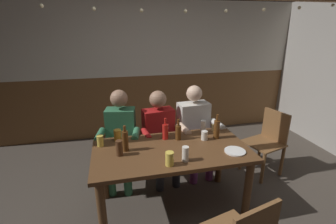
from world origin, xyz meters
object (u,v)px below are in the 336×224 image
pint_glass_1 (203,126)px  pint_glass_6 (119,148)px  chair_empty_near_right (268,140)px  bottle_0 (178,132)px  dining_table (171,158)px  plate_0 (235,151)px  table_candle (213,128)px  pint_glass_4 (118,135)px  person_2 (195,127)px  person_1 (160,132)px  bottle_3 (125,141)px  pint_glass_2 (185,154)px  bottle_2 (165,131)px  pint_glass_5 (100,141)px  pint_glass_3 (170,159)px  pint_glass_0 (204,135)px  bottle_1 (217,129)px  person_0 (120,135)px

pint_glass_1 → pint_glass_6: bearing=-160.7°
chair_empty_near_right → bottle_0: size_ratio=3.58×
dining_table → plate_0: plate_0 is taller
table_candle → pint_glass_4: pint_glass_4 is taller
pint_glass_6 → table_candle: bearing=17.2°
person_2 → pint_glass_6: bearing=27.9°
person_1 → person_2: bearing=174.6°
bottle_3 → pint_glass_2: bearing=-31.7°
bottle_2 → pint_glass_5: size_ratio=2.09×
table_candle → pint_glass_5: pint_glass_5 is taller
plate_0 → person_1: bearing=125.4°
bottle_3 → pint_glass_5: size_ratio=2.29×
chair_empty_near_right → bottle_0: bottle_0 is taller
pint_glass_2 → pint_glass_3: (-0.16, -0.04, -0.01)m
person_1 → chair_empty_near_right: (1.46, -0.21, -0.18)m
plate_0 → bottle_0: (-0.49, 0.41, 0.08)m
person_1 → pint_glass_6: (-0.54, -0.65, 0.17)m
pint_glass_0 → pint_glass_4: pint_glass_4 is taller
bottle_0 → bottle_2: bearing=160.3°
person_2 → pint_glass_0: 0.55m
bottle_0 → pint_glass_5: bearing=177.7°
pint_glass_0 → pint_glass_6: 0.95m
table_candle → pint_glass_6: size_ratio=0.50×
dining_table → bottle_1: bottle_1 is taller
pint_glass_6 → pint_glass_4: bearing=91.0°
person_2 → bottle_1: (0.07, -0.52, 0.18)m
chair_empty_near_right → pint_glass_0: bearing=89.6°
pint_glass_0 → pint_glass_2: 0.52m
pint_glass_3 → pint_glass_0: bearing=40.3°
pint_glass_0 → pint_glass_2: (-0.34, -0.39, 0.02)m
chair_empty_near_right → pint_glass_2: 1.60m
plate_0 → pint_glass_3: (-0.71, -0.09, 0.06)m
chair_empty_near_right → pint_glass_0: (-1.06, -0.30, 0.32)m
bottle_1 → person_0: bearing=154.5°
dining_table → table_candle: size_ratio=20.21×
bottle_3 → table_candle: bearing=14.1°
pint_glass_0 → pint_glass_1: 0.22m
bottle_0 → pint_glass_5: (-0.85, 0.03, -0.03)m
person_0 → bottle_0: 0.79m
person_2 → bottle_3: person_2 is taller
pint_glass_2 → person_1: bearing=93.8°
table_candle → bottle_3: bearing=-165.9°
person_1 → bottle_0: person_1 is taller
chair_empty_near_right → pint_glass_0: 1.15m
pint_glass_1 → pint_glass_6: (-1.01, -0.35, 0.01)m
bottle_2 → pint_glass_1: size_ratio=1.77×
person_1 → pint_glass_5: size_ratio=9.91×
chair_empty_near_right → pint_glass_1: (-0.99, -0.09, 0.34)m
chair_empty_near_right → bottle_2: (-1.48, -0.18, 0.37)m
chair_empty_near_right → pint_glass_5: 2.23m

